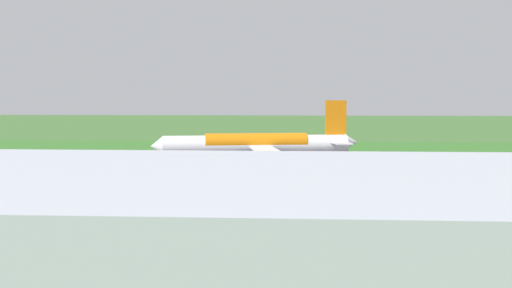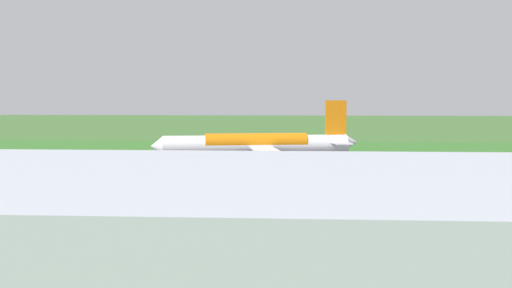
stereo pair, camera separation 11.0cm
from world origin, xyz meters
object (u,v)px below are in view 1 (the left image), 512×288
object	(u,v)px
service_truck_baggage	(485,159)
no_stopping_sign	(266,145)
service_truck_fuel	(383,158)
service_car_ops	(387,176)
terminal_building	(112,284)
traffic_cone_orange	(251,151)
service_car_followme	(140,169)
airliner_main	(257,145)

from	to	relation	value
service_truck_baggage	no_stopping_sign	world-z (taller)	no_stopping_sign
service_truck_fuel	service_car_ops	world-z (taller)	service_truck_fuel
terminal_building	no_stopping_sign	size ratio (longest dim) A/B	50.79
traffic_cone_orange	terminal_building	bearing A→B (deg)	91.86
no_stopping_sign	traffic_cone_orange	world-z (taller)	no_stopping_sign
service_car_followme	no_stopping_sign	bearing A→B (deg)	-112.60
service_truck_fuel	service_car_ops	bearing A→B (deg)	84.79
service_car_ops	traffic_cone_orange	bearing A→B (deg)	-63.56
terminal_building	service_car_followme	bearing A→B (deg)	-76.60
service_car_followme	traffic_cone_orange	distance (m)	60.00
service_car_ops	airliner_main	bearing A→B (deg)	-51.62
terminal_building	airliner_main	bearing A→B (deg)	-89.44
traffic_cone_orange	no_stopping_sign	bearing A→B (deg)	-146.73
service_truck_fuel	service_car_ops	size ratio (longest dim) A/B	1.36
service_truck_fuel	traffic_cone_orange	distance (m)	48.73
service_car_ops	no_stopping_sign	distance (m)	74.47
terminal_building	service_truck_fuel	size ratio (longest dim) A/B	23.62
service_truck_fuel	service_truck_baggage	bearing A→B (deg)	178.01
service_truck_fuel	airliner_main	bearing A→B (deg)	-6.13
airliner_main	service_car_ops	distance (m)	46.50
terminal_building	traffic_cone_orange	bearing A→B (deg)	-88.14
service_car_followme	service_truck_fuel	xyz separation A→B (m)	(-56.15, -23.41, 0.56)
airliner_main	terminal_building	bearing A→B (deg)	90.56
airliner_main	service_truck_fuel	world-z (taller)	airliner_main
airliner_main	service_car_followme	bearing A→B (deg)	47.75
service_car_followme	no_stopping_sign	size ratio (longest dim) A/B	1.58
airliner_main	traffic_cone_orange	bearing A→B (deg)	-82.28
service_car_followme	airliner_main	bearing A→B (deg)	-132.25
terminal_building	service_car_ops	distance (m)	102.20
service_car_ops	traffic_cone_orange	size ratio (longest dim) A/B	8.26
service_car_ops	service_car_followme	bearing A→B (deg)	-10.16
airliner_main	traffic_cone_orange	distance (m)	30.17
terminal_building	traffic_cone_orange	distance (m)	164.45
no_stopping_sign	service_car_ops	bearing A→B (deg)	112.48
traffic_cone_orange	service_truck_fuel	bearing A→B (deg)	137.31
airliner_main	traffic_cone_orange	world-z (taller)	airliner_main
service_car_followme	service_car_ops	world-z (taller)	same
airliner_main	service_car_followme	size ratio (longest dim) A/B	11.90
service_car_ops	service_truck_baggage	bearing A→B (deg)	-130.97
service_truck_fuel	no_stopping_sign	world-z (taller)	no_stopping_sign
airliner_main	terminal_building	size ratio (longest dim) A/B	0.37
terminal_building	traffic_cone_orange	xyz separation A→B (m)	(5.34, -164.24, -6.40)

